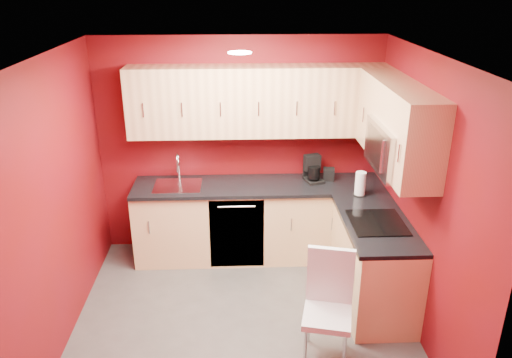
{
  "coord_description": "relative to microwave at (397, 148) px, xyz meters",
  "views": [
    {
      "loc": [
        -0.04,
        -3.95,
        3.09
      ],
      "look_at": [
        0.15,
        0.55,
        1.24
      ],
      "focal_mm": 35.0,
      "sensor_mm": 36.0,
      "label": 1
    }
  ],
  "objects": [
    {
      "name": "paper_towel",
      "position": [
        -0.13,
        0.65,
        -0.62
      ],
      "size": [
        0.2,
        0.2,
        0.26
      ],
      "primitive_type": null,
      "rotation": [
        0.0,
        0.0,
        -0.42
      ],
      "color": "white",
      "rests_on": "countertop_right"
    },
    {
      "name": "cooktop",
      "position": [
        -0.11,
        0.0,
        -0.74
      ],
      "size": [
        0.5,
        0.55,
        0.01
      ],
      "primitive_type": "cube",
      "color": "black",
      "rests_on": "countertop_right"
    },
    {
      "name": "wall_back",
      "position": [
        -1.39,
        1.3,
        -0.41
      ],
      "size": [
        3.2,
        0.0,
        3.2
      ],
      "primitive_type": "plane",
      "rotation": [
        1.57,
        0.0,
        0.0
      ],
      "color": "#620914",
      "rests_on": "floor"
    },
    {
      "name": "base_cabinets_back",
      "position": [
        -1.19,
        1.0,
        -1.22
      ],
      "size": [
        2.8,
        0.6,
        0.87
      ],
      "primitive_type": "cube",
      "color": "#EFC488",
      "rests_on": "floor"
    },
    {
      "name": "upper_cabinets_right",
      "position": [
        0.03,
        0.24,
        0.23
      ],
      "size": [
        0.35,
        1.55,
        0.75
      ],
      "color": "tan",
      "rests_on": "wall_right"
    },
    {
      "name": "countertop_right",
      "position": [
        -0.11,
        0.04,
        -0.77
      ],
      "size": [
        0.63,
        1.27,
        0.04
      ],
      "primitive_type": "cube",
      "color": "black",
      "rests_on": "base_cabinets_right"
    },
    {
      "name": "napkin_holder",
      "position": [
        -0.38,
        1.09,
        -0.68
      ],
      "size": [
        0.14,
        0.14,
        0.14
      ],
      "primitive_type": null,
      "rotation": [
        0.0,
        0.0,
        -0.17
      ],
      "color": "black",
      "rests_on": "countertop_back"
    },
    {
      "name": "wall_front",
      "position": [
        -1.39,
        -1.7,
        -0.41
      ],
      "size": [
        3.2,
        0.0,
        3.2
      ],
      "primitive_type": "plane",
      "rotation": [
        -1.57,
        0.0,
        0.0
      ],
      "color": "#620914",
      "rests_on": "floor"
    },
    {
      "name": "floor",
      "position": [
        -1.39,
        -0.2,
        -1.66
      ],
      "size": [
        3.2,
        3.2,
        0.0
      ],
      "primitive_type": "plane",
      "color": "#4D4A47",
      "rests_on": "ground"
    },
    {
      "name": "ceiling",
      "position": [
        -1.39,
        -0.2,
        0.84
      ],
      "size": [
        3.2,
        3.2,
        0.0
      ],
      "primitive_type": "plane",
      "rotation": [
        3.14,
        0.0,
        0.0
      ],
      "color": "white",
      "rests_on": "wall_back"
    },
    {
      "name": "upper_cabinets_back",
      "position": [
        -1.19,
        1.13,
        0.17
      ],
      "size": [
        2.8,
        0.35,
        0.75
      ],
      "primitive_type": "cube",
      "color": "tan",
      "rests_on": "wall_back"
    },
    {
      "name": "sink",
      "position": [
        -2.09,
        1.0,
        -0.72
      ],
      "size": [
        0.52,
        0.42,
        0.35
      ],
      "color": "silver",
      "rests_on": "countertop_back"
    },
    {
      "name": "base_cabinets_right",
      "position": [
        -0.09,
        0.05,
        -1.22
      ],
      "size": [
        0.6,
        1.3,
        0.87
      ],
      "primitive_type": "cube",
      "color": "#EFC488",
      "rests_on": "floor"
    },
    {
      "name": "wall_right",
      "position": [
        0.21,
        -0.2,
        -0.41
      ],
      "size": [
        0.0,
        3.0,
        3.0
      ],
      "primitive_type": "plane",
      "rotation": [
        1.57,
        0.0,
        -1.57
      ],
      "color": "#620914",
      "rests_on": "floor"
    },
    {
      "name": "countertop_back",
      "position": [
        -1.19,
        0.99,
        -0.77
      ],
      "size": [
        2.8,
        0.63,
        0.04
      ],
      "primitive_type": "cube",
      "color": "black",
      "rests_on": "base_cabinets_back"
    },
    {
      "name": "wall_left",
      "position": [
        -2.99,
        -0.2,
        -0.41
      ],
      "size": [
        0.0,
        3.0,
        3.0
      ],
      "primitive_type": "plane",
      "rotation": [
        1.57,
        0.0,
        1.57
      ],
      "color": "#620914",
      "rests_on": "floor"
    },
    {
      "name": "microwave",
      "position": [
        0.0,
        0.0,
        0.0
      ],
      "size": [
        0.42,
        0.76,
        0.42
      ],
      "color": "silver",
      "rests_on": "upper_cabinets_right"
    },
    {
      "name": "dishwasher_front",
      "position": [
        -1.44,
        0.71,
        -1.22
      ],
      "size": [
        0.6,
        0.02,
        0.82
      ],
      "primitive_type": "cube",
      "color": "black",
      "rests_on": "base_cabinets_back"
    },
    {
      "name": "coffee_maker",
      "position": [
        -0.56,
        1.04,
        -0.6
      ],
      "size": [
        0.24,
        0.28,
        0.3
      ],
      "primitive_type": null,
      "rotation": [
        0.0,
        0.0,
        0.29
      ],
      "color": "black",
      "rests_on": "countertop_back"
    },
    {
      "name": "dining_chair",
      "position": [
        -0.69,
        -0.75,
        -1.17
      ],
      "size": [
        0.48,
        0.5,
        0.98
      ],
      "primitive_type": null,
      "rotation": [
        0.0,
        0.0,
        -0.23
      ],
      "color": "silver",
      "rests_on": "floor"
    },
    {
      "name": "downlight",
      "position": [
        -1.39,
        0.1,
        0.82
      ],
      "size": [
        0.2,
        0.2,
        0.01
      ],
      "primitive_type": "cylinder",
      "color": "white",
      "rests_on": "ceiling"
    }
  ]
}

